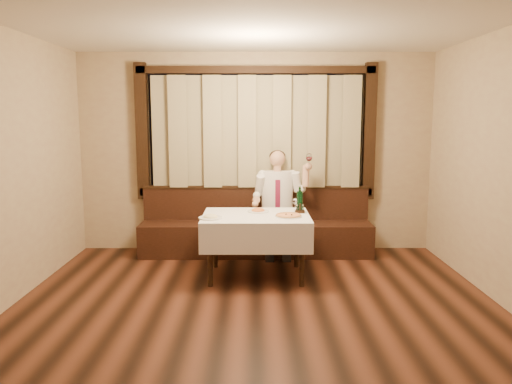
{
  "coord_description": "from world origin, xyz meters",
  "views": [
    {
      "loc": [
        -0.01,
        -4.12,
        1.91
      ],
      "look_at": [
        0.0,
        1.9,
        1.0
      ],
      "focal_mm": 35.0,
      "sensor_mm": 36.0,
      "label": 1
    }
  ],
  "objects_px": {
    "pasta_red": "(258,209)",
    "green_bottle": "(300,201)",
    "cruet_caddy": "(300,210)",
    "banquette": "(256,232)",
    "pasta_cream": "(210,215)",
    "pizza": "(288,215)",
    "dining_table": "(256,223)",
    "seated_man": "(278,195)"
  },
  "relations": [
    {
      "from": "dining_table",
      "to": "cruet_caddy",
      "type": "relative_size",
      "value": 10.42
    },
    {
      "from": "banquette",
      "to": "pasta_cream",
      "type": "distance_m",
      "value": 1.44
    },
    {
      "from": "pasta_red",
      "to": "green_bottle",
      "type": "bearing_deg",
      "value": -5.07
    },
    {
      "from": "pasta_cream",
      "to": "seated_man",
      "type": "xyz_separation_m",
      "value": [
        0.83,
        1.16,
        0.05
      ]
    },
    {
      "from": "pizza",
      "to": "pasta_red",
      "type": "xyz_separation_m",
      "value": [
        -0.35,
        0.29,
        0.02
      ]
    },
    {
      "from": "banquette",
      "to": "cruet_caddy",
      "type": "relative_size",
      "value": 26.25
    },
    {
      "from": "seated_man",
      "to": "pasta_cream",
      "type": "bearing_deg",
      "value": -125.54
    },
    {
      "from": "dining_table",
      "to": "pasta_red",
      "type": "bearing_deg",
      "value": 81.72
    },
    {
      "from": "pizza",
      "to": "cruet_caddy",
      "type": "height_order",
      "value": "cruet_caddy"
    },
    {
      "from": "banquette",
      "to": "pasta_red",
      "type": "bearing_deg",
      "value": -88.26
    },
    {
      "from": "seated_man",
      "to": "pasta_red",
      "type": "bearing_deg",
      "value": -110.19
    },
    {
      "from": "banquette",
      "to": "pizza",
      "type": "xyz_separation_m",
      "value": [
        0.38,
        -1.14,
        0.46
      ]
    },
    {
      "from": "pasta_red",
      "to": "green_bottle",
      "type": "height_order",
      "value": "green_bottle"
    },
    {
      "from": "banquette",
      "to": "green_bottle",
      "type": "bearing_deg",
      "value": -59.27
    },
    {
      "from": "banquette",
      "to": "pasta_cream",
      "type": "bearing_deg",
      "value": -112.74
    },
    {
      "from": "seated_man",
      "to": "green_bottle",
      "type": "bearing_deg",
      "value": -74.24
    },
    {
      "from": "pasta_red",
      "to": "green_bottle",
      "type": "distance_m",
      "value": 0.52
    },
    {
      "from": "pizza",
      "to": "seated_man",
      "type": "bearing_deg",
      "value": 94.08
    },
    {
      "from": "banquette",
      "to": "seated_man",
      "type": "relative_size",
      "value": 2.2
    },
    {
      "from": "dining_table",
      "to": "pasta_red",
      "type": "xyz_separation_m",
      "value": [
        0.03,
        0.18,
        0.14
      ]
    },
    {
      "from": "seated_man",
      "to": "cruet_caddy",
      "type": "bearing_deg",
      "value": -74.75
    },
    {
      "from": "green_bottle",
      "to": "cruet_caddy",
      "type": "bearing_deg",
      "value": -90.0
    },
    {
      "from": "pasta_red",
      "to": "seated_man",
      "type": "xyz_separation_m",
      "value": [
        0.28,
        0.76,
        0.05
      ]
    },
    {
      "from": "banquette",
      "to": "green_bottle",
      "type": "distance_m",
      "value": 1.19
    },
    {
      "from": "banquette",
      "to": "dining_table",
      "type": "distance_m",
      "value": 1.08
    },
    {
      "from": "pasta_cream",
      "to": "seated_man",
      "type": "height_order",
      "value": "seated_man"
    },
    {
      "from": "dining_table",
      "to": "pasta_red",
      "type": "distance_m",
      "value": 0.23
    },
    {
      "from": "pasta_red",
      "to": "cruet_caddy",
      "type": "distance_m",
      "value": 0.51
    },
    {
      "from": "pizza",
      "to": "green_bottle",
      "type": "height_order",
      "value": "green_bottle"
    },
    {
      "from": "pasta_cream",
      "to": "green_bottle",
      "type": "relative_size",
      "value": 0.84
    },
    {
      "from": "green_bottle",
      "to": "cruet_caddy",
      "type": "xyz_separation_m",
      "value": [
        0.0,
        -0.03,
        -0.1
      ]
    },
    {
      "from": "green_bottle",
      "to": "pizza",
      "type": "bearing_deg",
      "value": -121.57
    },
    {
      "from": "green_bottle",
      "to": "seated_man",
      "type": "height_order",
      "value": "seated_man"
    },
    {
      "from": "pasta_red",
      "to": "seated_man",
      "type": "distance_m",
      "value": 0.81
    },
    {
      "from": "pasta_red",
      "to": "seated_man",
      "type": "relative_size",
      "value": 0.18
    },
    {
      "from": "banquette",
      "to": "cruet_caddy",
      "type": "height_order",
      "value": "banquette"
    },
    {
      "from": "pizza",
      "to": "pasta_red",
      "type": "distance_m",
      "value": 0.46
    },
    {
      "from": "pizza",
      "to": "pasta_cream",
      "type": "xyz_separation_m",
      "value": [
        -0.9,
        -0.11,
        0.02
      ]
    },
    {
      "from": "pasta_cream",
      "to": "green_bottle",
      "type": "height_order",
      "value": "green_bottle"
    },
    {
      "from": "green_bottle",
      "to": "seated_man",
      "type": "distance_m",
      "value": 0.83
    },
    {
      "from": "pasta_red",
      "to": "cruet_caddy",
      "type": "xyz_separation_m",
      "value": [
        0.5,
        -0.07,
        0.01
      ]
    },
    {
      "from": "dining_table",
      "to": "seated_man",
      "type": "relative_size",
      "value": 0.87
    }
  ]
}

